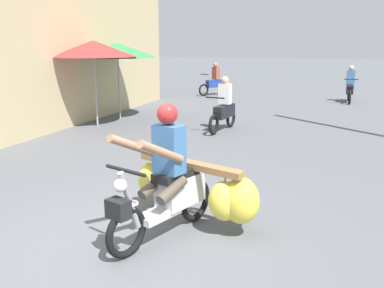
# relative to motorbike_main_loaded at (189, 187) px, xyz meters

# --- Properties ---
(ground_plane) EXTENTS (120.00, 120.00, 0.00)m
(ground_plane) POSITION_rel_motorbike_main_loaded_xyz_m (-0.64, -0.73, -0.53)
(ground_plane) COLOR #56595E
(motorbike_main_loaded) EXTENTS (1.76, 1.93, 1.58)m
(motorbike_main_loaded) POSITION_rel_motorbike_main_loaded_xyz_m (0.00, 0.00, 0.00)
(motorbike_main_loaded) COLOR black
(motorbike_main_loaded) RESTS_ON ground
(motorbike_distant_ahead_left) EXTENTS (0.98, 1.39, 1.40)m
(motorbike_distant_ahead_left) POSITION_rel_motorbike_main_loaded_xyz_m (-3.44, 13.22, 0.03)
(motorbike_distant_ahead_left) COLOR black
(motorbike_distant_ahead_left) RESTS_ON ground
(motorbike_distant_ahead_right) EXTENTS (0.53, 1.61, 1.40)m
(motorbike_distant_ahead_right) POSITION_rel_motorbike_main_loaded_xyz_m (-1.12, 5.92, 0.03)
(motorbike_distant_ahead_right) COLOR black
(motorbike_distant_ahead_right) RESTS_ON ground
(motorbike_distant_far_ahead) EXTENTS (0.50, 1.62, 1.40)m
(motorbike_distant_far_ahead) POSITION_rel_motorbike_main_loaded_xyz_m (2.08, 12.70, 0.03)
(motorbike_distant_far_ahead) COLOR black
(motorbike_distant_far_ahead) RESTS_ON ground
(shopfront_building) EXTENTS (3.81, 10.13, 4.21)m
(shopfront_building) POSITION_rel_motorbike_main_loaded_xyz_m (-7.05, 6.28, 1.57)
(shopfront_building) COLOR tan
(shopfront_building) RESTS_ON ground
(market_umbrella_near_shop) EXTENTS (2.27, 2.27, 2.24)m
(market_umbrella_near_shop) POSITION_rel_motorbike_main_loaded_xyz_m (-4.54, 6.64, 1.49)
(market_umbrella_near_shop) COLOR #99999E
(market_umbrella_near_shop) RESTS_ON ground
(market_umbrella_further_along) EXTENTS (2.27, 2.27, 2.29)m
(market_umbrella_further_along) POSITION_rel_motorbike_main_loaded_xyz_m (-4.56, 5.38, 1.54)
(market_umbrella_further_along) COLOR #99999E
(market_umbrella_further_along) RESTS_ON ground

